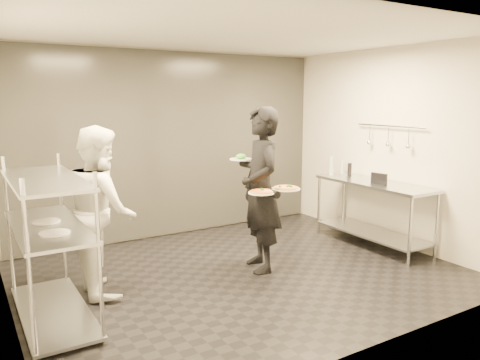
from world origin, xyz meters
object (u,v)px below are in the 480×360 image
waiter (261,190)px  salad_plate (241,158)px  chef (101,210)px  pos_monitor (379,179)px  pizza_plate_far (286,188)px  prep_counter (373,202)px  bottle_clear (342,167)px  bottle_dark (350,170)px  bottle_green (331,166)px  pass_rack (49,240)px  pizza_plate_near (261,192)px

waiter → salad_plate: (-0.11, 0.28, 0.37)m
chef → pos_monitor: (3.61, -0.58, 0.10)m
pizza_plate_far → salad_plate: salad_plate is taller
prep_counter → bottle_clear: bottle_clear is taller
chef → prep_counter: bearing=-92.0°
bottle_clear → bottle_dark: bottle_dark is taller
chef → bottle_green: 3.67m
pizza_plate_far → pass_rack: bearing=175.7°
pass_rack → bottle_clear: size_ratio=8.13×
pizza_plate_far → salad_plate: (-0.31, 0.52, 0.33)m
waiter → bottle_green: 1.97m
pizza_plate_far → bottle_green: (1.62, 1.00, 0.02)m
chef → pos_monitor: size_ratio=7.96×
bottle_clear → salad_plate: bearing=-167.3°
prep_counter → bottle_clear: (0.14, 0.80, 0.39)m
bottle_dark → chef: bearing=-177.6°
pass_rack → prep_counter: (4.33, 0.00, -0.14)m
prep_counter → bottle_green: 0.91m
chef → pizza_plate_far: (2.03, -0.59, 0.13)m
chef → bottle_clear: (3.87, 0.41, 0.11)m
waiter → bottle_clear: size_ratio=10.13×
pass_rack → waiter: waiter is taller
salad_plate → bottle_dark: salad_plate is taller
pos_monitor → bottle_dark: 0.75m
pizza_plate_near → bottle_dark: (2.10, 0.74, -0.00)m
waiter → chef: 1.86m
pass_rack → pos_monitor: size_ratio=7.03×
pos_monitor → bottle_green: bottle_green is taller
chef → pos_monitor: bearing=-95.2°
waiter → pos_monitor: 1.80m
salad_plate → bottle_clear: bearing=12.7°
bottle_green → pizza_plate_near: bearing=-153.1°
pos_monitor → bottle_dark: bearing=66.1°
pass_rack → pos_monitor: (4.21, -0.19, 0.23)m
salad_plate → bottle_clear: 2.24m
bottle_clear → pizza_plate_far: bearing=-151.5°
prep_counter → pos_monitor: (-0.12, -0.19, 0.38)m
pass_rack → salad_plate: (2.32, 0.32, 0.60)m
salad_plate → pos_monitor: bearing=-15.0°
pass_rack → waiter: 2.44m
pos_monitor → prep_counter: bearing=46.9°
bottle_green → bottle_clear: bottle_green is taller
bottle_dark → salad_plate: bearing=-173.8°
chef → bottle_clear: chef is taller
prep_counter → bottle_green: bottle_green is taller
chef → bottle_green: chef is taller
pizza_plate_near → bottle_dark: bottle_dark is taller
bottle_green → chef: bearing=-173.5°
chef → bottle_green: bearing=-79.6°
bottle_green → bottle_dark: bottle_green is taller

